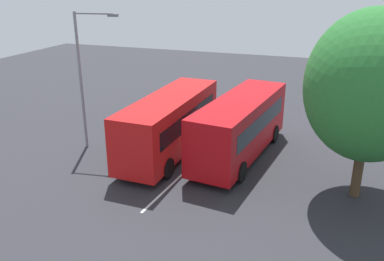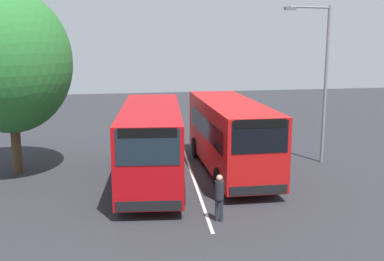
# 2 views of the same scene
# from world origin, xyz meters

# --- Properties ---
(ground_plane) EXTENTS (66.25, 66.25, 0.00)m
(ground_plane) POSITION_xyz_m (0.00, 0.00, 0.00)
(ground_plane) COLOR #2B2B30
(bus_far_left) EXTENTS (9.36, 3.54, 3.32)m
(bus_far_left) POSITION_xyz_m (0.74, -1.95, 1.83)
(bus_far_left) COLOR #B70C11
(bus_far_left) RESTS_ON ground
(bus_center_left) EXTENTS (9.20, 2.80, 3.32)m
(bus_center_left) POSITION_xyz_m (-0.20, 1.86, 1.83)
(bus_center_left) COLOR red
(bus_center_left) RESTS_ON ground
(pedestrian) EXTENTS (0.43, 0.43, 1.66)m
(pedestrian) POSITION_xyz_m (5.58, -0.11, 0.98)
(pedestrian) COLOR #232833
(pedestrian) RESTS_ON ground
(street_lamp) EXTENTS (0.53, 2.52, 7.74)m
(street_lamp) POSITION_xyz_m (-0.97, 6.66, 4.46)
(street_lamp) COLOR gray
(street_lamp) RESTS_ON ground
(depot_tree) EXTENTS (6.13, 5.52, 8.38)m
(depot_tree) POSITION_xyz_m (-1.89, -7.99, 5.16)
(depot_tree) COLOR #4C3823
(depot_tree) RESTS_ON ground
(lane_stripe_outer_left) EXTENTS (13.17, 1.24, 0.01)m
(lane_stripe_outer_left) POSITION_xyz_m (0.00, 0.00, 0.00)
(lane_stripe_outer_left) COLOR silver
(lane_stripe_outer_left) RESTS_ON ground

